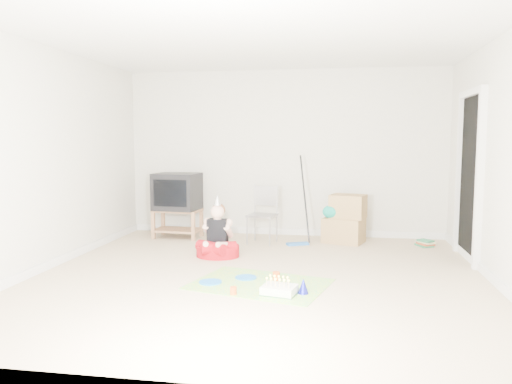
% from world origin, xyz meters
% --- Properties ---
extents(ground, '(5.00, 5.00, 0.00)m').
position_xyz_m(ground, '(0.00, 0.00, 0.00)').
color(ground, '#CAB291').
rests_on(ground, ground).
extents(doorway_recess, '(0.02, 0.90, 2.05)m').
position_xyz_m(doorway_recess, '(2.48, 1.20, 1.02)').
color(doorway_recess, black).
rests_on(doorway_recess, ground).
extents(tv_stand, '(0.73, 0.48, 0.44)m').
position_xyz_m(tv_stand, '(-1.59, 1.97, 0.26)').
color(tv_stand, '#946542').
rests_on(tv_stand, ground).
extents(crt_tv, '(0.70, 0.59, 0.56)m').
position_xyz_m(crt_tv, '(-1.59, 1.97, 0.72)').
color(crt_tv, black).
rests_on(crt_tv, tv_stand).
extents(folding_chair, '(0.45, 0.43, 0.86)m').
position_xyz_m(folding_chair, '(-0.23, 1.75, 0.42)').
color(folding_chair, '#97979C').
rests_on(folding_chair, ground).
extents(cardboard_boxes, '(0.68, 0.58, 0.71)m').
position_xyz_m(cardboard_boxes, '(0.96, 2.02, 0.34)').
color(cardboard_boxes, '#A98452').
rests_on(cardboard_boxes, ground).
extents(floor_mop, '(0.34, 0.40, 1.29)m').
position_xyz_m(floor_mop, '(0.29, 1.72, 0.26)').
color(floor_mop, blue).
rests_on(floor_mop, ground).
extents(book_pile, '(0.25, 0.28, 0.10)m').
position_xyz_m(book_pile, '(2.09, 1.93, 0.05)').
color(book_pile, '#27774B').
rests_on(book_pile, ground).
extents(seated_woman, '(0.59, 0.59, 0.81)m').
position_xyz_m(seated_woman, '(-0.68, 0.84, 0.18)').
color(seated_woman, '#B61019').
rests_on(seated_woman, ground).
extents(party_mat, '(1.58, 1.31, 0.01)m').
position_xyz_m(party_mat, '(0.05, -0.31, 0.00)').
color(party_mat, '#F03284').
rests_on(party_mat, ground).
extents(birthday_cake, '(0.37, 0.32, 0.15)m').
position_xyz_m(birthday_cake, '(0.30, -0.63, 0.04)').
color(birthday_cake, white).
rests_on(birthday_cake, party_mat).
extents(blue_plate_near, '(0.25, 0.25, 0.01)m').
position_xyz_m(blue_plate_near, '(-0.13, -0.12, 0.01)').
color(blue_plate_near, blue).
rests_on(blue_plate_near, party_mat).
extents(blue_plate_far, '(0.30, 0.30, 0.01)m').
position_xyz_m(blue_plate_far, '(-0.46, -0.35, 0.01)').
color(blue_plate_far, blue).
rests_on(blue_plate_far, party_mat).
extents(orange_cup_near, '(0.09, 0.09, 0.09)m').
position_xyz_m(orange_cup_near, '(0.21, -0.14, 0.05)').
color(orange_cup_near, '#E95619').
rests_on(orange_cup_near, party_mat).
extents(orange_cup_far, '(0.08, 0.08, 0.07)m').
position_xyz_m(orange_cup_far, '(-0.14, -0.71, 0.04)').
color(orange_cup_far, '#E95619').
rests_on(orange_cup_far, party_mat).
extents(blue_party_hat, '(0.14, 0.14, 0.15)m').
position_xyz_m(blue_party_hat, '(0.53, -0.57, 0.08)').
color(blue_party_hat, '#16199D').
rests_on(blue_party_hat, party_mat).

